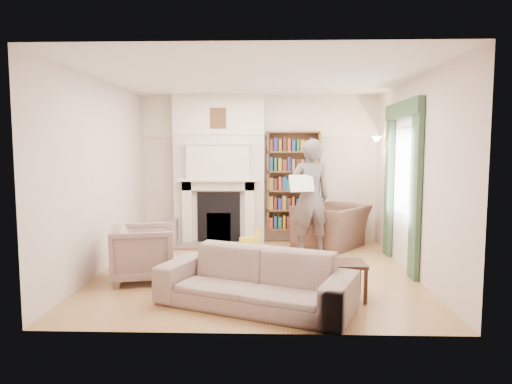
{
  "coord_description": "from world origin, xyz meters",
  "views": [
    {
      "loc": [
        0.21,
        -6.56,
        1.83
      ],
      "look_at": [
        0.0,
        0.25,
        1.15
      ],
      "focal_mm": 32.0,
      "sensor_mm": 36.0,
      "label": 1
    }
  ],
  "objects_px": {
    "bookcase": "(293,181)",
    "paraffin_heater": "(172,233)",
    "armchair_reading": "(331,227)",
    "rocking_horse": "(249,243)",
    "coffee_table": "(336,280)",
    "sofa": "(255,279)",
    "armchair_left": "(143,253)",
    "man_reading": "(310,198)"
  },
  "relations": [
    {
      "from": "sofa",
      "to": "bookcase",
      "type": "bearing_deg",
      "value": 102.58
    },
    {
      "from": "sofa",
      "to": "paraffin_heater",
      "type": "relative_size",
      "value": 4.03
    },
    {
      "from": "rocking_horse",
      "to": "armchair_left",
      "type": "bearing_deg",
      "value": -159.02
    },
    {
      "from": "man_reading",
      "to": "paraffin_heater",
      "type": "height_order",
      "value": "man_reading"
    },
    {
      "from": "bookcase",
      "to": "paraffin_heater",
      "type": "xyz_separation_m",
      "value": [
        -2.21,
        -0.59,
        -0.9
      ]
    },
    {
      "from": "armchair_reading",
      "to": "armchair_left",
      "type": "relative_size",
      "value": 1.44
    },
    {
      "from": "sofa",
      "to": "man_reading",
      "type": "relative_size",
      "value": 1.14
    },
    {
      "from": "coffee_table",
      "to": "rocking_horse",
      "type": "bearing_deg",
      "value": 118.44
    },
    {
      "from": "coffee_table",
      "to": "armchair_left",
      "type": "bearing_deg",
      "value": 164.58
    },
    {
      "from": "sofa",
      "to": "armchair_reading",
      "type": "bearing_deg",
      "value": 89.88
    },
    {
      "from": "paraffin_heater",
      "to": "coffee_table",
      "type": "bearing_deg",
      "value": -46.44
    },
    {
      "from": "paraffin_heater",
      "to": "armchair_reading",
      "type": "bearing_deg",
      "value": 2.09
    },
    {
      "from": "armchair_reading",
      "to": "paraffin_heater",
      "type": "xyz_separation_m",
      "value": [
        -2.88,
        -0.11,
        -0.11
      ]
    },
    {
      "from": "armchair_left",
      "to": "paraffin_heater",
      "type": "relative_size",
      "value": 1.51
    },
    {
      "from": "man_reading",
      "to": "paraffin_heater",
      "type": "bearing_deg",
      "value": -27.13
    },
    {
      "from": "man_reading",
      "to": "rocking_horse",
      "type": "xyz_separation_m",
      "value": [
        -1.02,
        -0.08,
        -0.76
      ]
    },
    {
      "from": "armchair_left",
      "to": "sofa",
      "type": "xyz_separation_m",
      "value": [
        1.57,
        -1.03,
        -0.05
      ]
    },
    {
      "from": "sofa",
      "to": "coffee_table",
      "type": "xyz_separation_m",
      "value": [
        0.96,
        0.33,
        -0.1
      ]
    },
    {
      "from": "bookcase",
      "to": "sofa",
      "type": "distance_m",
      "value": 3.77
    },
    {
      "from": "armchair_reading",
      "to": "rocking_horse",
      "type": "distance_m",
      "value": 1.63
    },
    {
      "from": "armchair_reading",
      "to": "coffee_table",
      "type": "height_order",
      "value": "armchair_reading"
    },
    {
      "from": "bookcase",
      "to": "armchair_reading",
      "type": "xyz_separation_m",
      "value": [
        0.67,
        -0.49,
        -0.79
      ]
    },
    {
      "from": "man_reading",
      "to": "coffee_table",
      "type": "distance_m",
      "value": 2.33
    },
    {
      "from": "armchair_left",
      "to": "armchair_reading",
      "type": "bearing_deg",
      "value": -67.28
    },
    {
      "from": "armchair_reading",
      "to": "rocking_horse",
      "type": "xyz_separation_m",
      "value": [
        -1.47,
        -0.68,
        -0.18
      ]
    },
    {
      "from": "sofa",
      "to": "man_reading",
      "type": "xyz_separation_m",
      "value": [
        0.83,
        2.54,
        0.65
      ]
    },
    {
      "from": "armchair_left",
      "to": "man_reading",
      "type": "xyz_separation_m",
      "value": [
        2.4,
        1.5,
        0.6
      ]
    },
    {
      "from": "armchair_left",
      "to": "rocking_horse",
      "type": "xyz_separation_m",
      "value": [
        1.38,
        1.42,
        -0.17
      ]
    },
    {
      "from": "bookcase",
      "to": "rocking_horse",
      "type": "distance_m",
      "value": 1.71
    },
    {
      "from": "man_reading",
      "to": "paraffin_heater",
      "type": "relative_size",
      "value": 3.55
    },
    {
      "from": "armchair_reading",
      "to": "sofa",
      "type": "relative_size",
      "value": 0.54
    },
    {
      "from": "bookcase",
      "to": "rocking_horse",
      "type": "bearing_deg",
      "value": -124.26
    },
    {
      "from": "armchair_reading",
      "to": "paraffin_heater",
      "type": "height_order",
      "value": "armchair_reading"
    },
    {
      "from": "bookcase",
      "to": "armchair_left",
      "type": "relative_size",
      "value": 2.23
    },
    {
      "from": "armchair_reading",
      "to": "paraffin_heater",
      "type": "bearing_deg",
      "value": -49.54
    },
    {
      "from": "armchair_reading",
      "to": "armchair_left",
      "type": "height_order",
      "value": "armchair_reading"
    },
    {
      "from": "bookcase",
      "to": "armchair_reading",
      "type": "bearing_deg",
      "value": -35.9
    },
    {
      "from": "sofa",
      "to": "coffee_table",
      "type": "distance_m",
      "value": 1.02
    },
    {
      "from": "sofa",
      "to": "man_reading",
      "type": "bearing_deg",
      "value": 93.96
    },
    {
      "from": "paraffin_heater",
      "to": "sofa",
      "type": "bearing_deg",
      "value": -62.13
    },
    {
      "from": "bookcase",
      "to": "man_reading",
      "type": "bearing_deg",
      "value": -78.41
    },
    {
      "from": "bookcase",
      "to": "coffee_table",
      "type": "xyz_separation_m",
      "value": [
        0.35,
        -3.29,
        -0.95
      ]
    }
  ]
}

